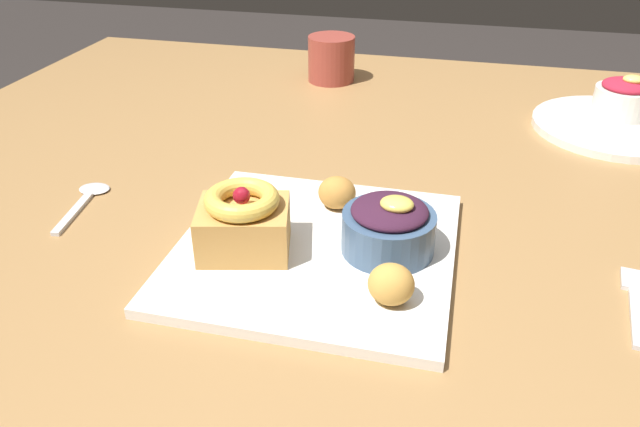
{
  "coord_description": "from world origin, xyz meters",
  "views": [
    {
      "loc": [
        0.08,
        -0.76,
        1.11
      ],
      "look_at": [
        -0.06,
        -0.2,
        0.77
      ],
      "focal_mm": 34.7,
      "sensor_mm": 36.0,
      "label": 1
    }
  ],
  "objects_px": {
    "fork": "(636,300)",
    "spoon": "(86,199)",
    "cake_slice": "(243,222)",
    "back_plate": "(615,127)",
    "back_ramekin": "(623,98)",
    "front_plate": "(316,250)",
    "fritter_front": "(391,284)",
    "berry_ramekin": "(389,227)",
    "fritter_middle": "(337,193)",
    "coffee_mug": "(331,59)"
  },
  "relations": [
    {
      "from": "fork",
      "to": "spoon",
      "type": "height_order",
      "value": "same"
    },
    {
      "from": "cake_slice",
      "to": "back_plate",
      "type": "distance_m",
      "value": 0.65
    },
    {
      "from": "fork",
      "to": "back_ramekin",
      "type": "bearing_deg",
      "value": 0.61
    },
    {
      "from": "front_plate",
      "to": "fritter_front",
      "type": "bearing_deg",
      "value": -40.15
    },
    {
      "from": "cake_slice",
      "to": "back_ramekin",
      "type": "distance_m",
      "value": 0.68
    },
    {
      "from": "berry_ramekin",
      "to": "fork",
      "type": "xyz_separation_m",
      "value": [
        0.25,
        -0.02,
        -0.04
      ]
    },
    {
      "from": "front_plate",
      "to": "back_plate",
      "type": "height_order",
      "value": "same"
    },
    {
      "from": "cake_slice",
      "to": "fork",
      "type": "bearing_deg",
      "value": 2.76
    },
    {
      "from": "fork",
      "to": "fritter_middle",
      "type": "bearing_deg",
      "value": 81.23
    },
    {
      "from": "spoon",
      "to": "cake_slice",
      "type": "bearing_deg",
      "value": -115.41
    },
    {
      "from": "berry_ramekin",
      "to": "spoon",
      "type": "xyz_separation_m",
      "value": [
        -0.39,
        0.04,
        -0.04
      ]
    },
    {
      "from": "berry_ramekin",
      "to": "fritter_middle",
      "type": "xyz_separation_m",
      "value": [
        -0.07,
        0.08,
        -0.01
      ]
    },
    {
      "from": "fritter_front",
      "to": "fork",
      "type": "height_order",
      "value": "fritter_front"
    },
    {
      "from": "cake_slice",
      "to": "back_ramekin",
      "type": "bearing_deg",
      "value": 48.28
    },
    {
      "from": "fritter_middle",
      "to": "back_plate",
      "type": "bearing_deg",
      "value": 44.26
    },
    {
      "from": "front_plate",
      "to": "fork",
      "type": "distance_m",
      "value": 0.32
    },
    {
      "from": "fritter_front",
      "to": "coffee_mug",
      "type": "height_order",
      "value": "coffee_mug"
    },
    {
      "from": "back_plate",
      "to": "back_ramekin",
      "type": "bearing_deg",
      "value": 75.6
    },
    {
      "from": "back_plate",
      "to": "spoon",
      "type": "bearing_deg",
      "value": -149.78
    },
    {
      "from": "back_ramekin",
      "to": "coffee_mug",
      "type": "relative_size",
      "value": 1.02
    },
    {
      "from": "fritter_front",
      "to": "spoon",
      "type": "xyz_separation_m",
      "value": [
        -0.4,
        0.13,
        -0.03
      ]
    },
    {
      "from": "front_plate",
      "to": "fritter_middle",
      "type": "height_order",
      "value": "fritter_middle"
    },
    {
      "from": "fritter_front",
      "to": "back_ramekin",
      "type": "relative_size",
      "value": 0.49
    },
    {
      "from": "berry_ramekin",
      "to": "fritter_middle",
      "type": "height_order",
      "value": "berry_ramekin"
    },
    {
      "from": "back_ramekin",
      "to": "fritter_middle",
      "type": "bearing_deg",
      "value": -133.67
    },
    {
      "from": "cake_slice",
      "to": "fritter_middle",
      "type": "xyz_separation_m",
      "value": [
        0.08,
        0.11,
        -0.02
      ]
    },
    {
      "from": "back_plate",
      "to": "back_ramekin",
      "type": "height_order",
      "value": "back_ramekin"
    },
    {
      "from": "coffee_mug",
      "to": "fritter_front",
      "type": "bearing_deg",
      "value": -72.64
    },
    {
      "from": "fritter_front",
      "to": "front_plate",
      "type": "bearing_deg",
      "value": 139.85
    },
    {
      "from": "fritter_middle",
      "to": "fork",
      "type": "distance_m",
      "value": 0.33
    },
    {
      "from": "fork",
      "to": "coffee_mug",
      "type": "bearing_deg",
      "value": 44.27
    },
    {
      "from": "front_plate",
      "to": "spoon",
      "type": "xyz_separation_m",
      "value": [
        -0.31,
        0.05,
        -0.0
      ]
    },
    {
      "from": "spoon",
      "to": "coffee_mug",
      "type": "xyz_separation_m",
      "value": [
        0.2,
        0.53,
        0.04
      ]
    },
    {
      "from": "fritter_front",
      "to": "coffee_mug",
      "type": "bearing_deg",
      "value": 107.36
    },
    {
      "from": "front_plate",
      "to": "back_ramekin",
      "type": "xyz_separation_m",
      "value": [
        0.38,
        0.48,
        0.04
      ]
    },
    {
      "from": "front_plate",
      "to": "spoon",
      "type": "bearing_deg",
      "value": 171.24
    },
    {
      "from": "berry_ramekin",
      "to": "spoon",
      "type": "bearing_deg",
      "value": 174.24
    },
    {
      "from": "cake_slice",
      "to": "berry_ramekin",
      "type": "xyz_separation_m",
      "value": [
        0.15,
        0.04,
        -0.01
      ]
    },
    {
      "from": "back_ramekin",
      "to": "front_plate",
      "type": "bearing_deg",
      "value": -128.44
    },
    {
      "from": "fritter_middle",
      "to": "fork",
      "type": "bearing_deg",
      "value": -16.38
    },
    {
      "from": "back_ramekin",
      "to": "spoon",
      "type": "bearing_deg",
      "value": -147.87
    },
    {
      "from": "front_plate",
      "to": "fritter_front",
      "type": "distance_m",
      "value": 0.12
    },
    {
      "from": "cake_slice",
      "to": "fork",
      "type": "distance_m",
      "value": 0.4
    },
    {
      "from": "front_plate",
      "to": "berry_ramekin",
      "type": "xyz_separation_m",
      "value": [
        0.08,
        0.01,
        0.03
      ]
    },
    {
      "from": "back_plate",
      "to": "fork",
      "type": "relative_size",
      "value": 2.0
    },
    {
      "from": "front_plate",
      "to": "cake_slice",
      "type": "relative_size",
      "value": 2.71
    },
    {
      "from": "front_plate",
      "to": "coffee_mug",
      "type": "distance_m",
      "value": 0.59
    },
    {
      "from": "back_ramekin",
      "to": "coffee_mug",
      "type": "distance_m",
      "value": 0.51
    },
    {
      "from": "spoon",
      "to": "coffee_mug",
      "type": "distance_m",
      "value": 0.57
    },
    {
      "from": "spoon",
      "to": "front_plate",
      "type": "bearing_deg",
      "value": -106.94
    }
  ]
}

